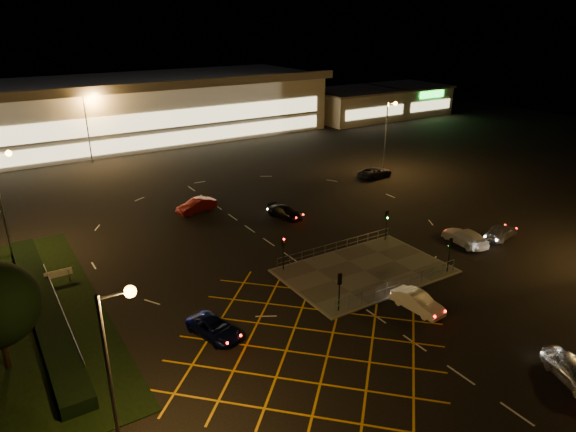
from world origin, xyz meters
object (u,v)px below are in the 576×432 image
car_queue_white (418,302)px  car_circ_red (197,206)px  car_east_grey (375,172)px  car_approach_white (465,237)px  signal_se (450,248)px  car_far_dkgrey (285,212)px  car_left_blue (214,328)px  car_right_silver (501,232)px  signal_sw (340,284)px  signal_nw (283,246)px  signal_ne (387,219)px  car_near_silver (573,371)px

car_queue_white → car_circ_red: (-6.02, 28.67, 0.07)m
car_east_grey → car_approach_white: 22.94m
signal_se → car_approach_white: 7.20m
car_far_dkgrey → car_left_blue: bearing=-151.9°
car_queue_white → signal_se: bearing=19.6°
signal_se → car_approach_white: (6.19, 3.32, -1.62)m
car_right_silver → car_circ_red: 32.87m
car_far_dkgrey → car_east_grey: (18.70, 6.23, 0.08)m
signal_sw → signal_nw: same height
signal_ne → car_queue_white: (-6.73, -10.99, -1.65)m
car_east_grey → car_far_dkgrey: bearing=104.0°
signal_se → car_near_silver: (-4.66, -14.02, -1.61)m
car_far_dkgrey → car_approach_white: size_ratio=0.85×
car_near_silver → car_circ_red: bearing=123.0°
car_near_silver → car_circ_red: car_circ_red is taller
signal_sw → signal_se: 12.00m
signal_nw → car_right_silver: 23.09m
signal_nw → car_near_silver: size_ratio=0.71×
car_approach_white → car_near_silver: bearing=64.6°
car_circ_red → signal_nw: bearing=-9.1°
car_circ_red → car_approach_white: car_circ_red is taller
car_left_blue → signal_nw: bearing=17.5°
signal_ne → car_near_silver: 22.55m
signal_nw → car_left_blue: signal_nw is taller
car_circ_red → car_approach_white: 29.29m
car_circ_red → signal_ne: bearing=24.3°
car_far_dkgrey → car_circ_red: car_circ_red is taller
car_queue_white → car_left_blue: (-14.57, 5.18, -0.09)m
signal_sw → car_east_grey: size_ratio=0.61×
signal_nw → car_queue_white: bearing=-64.4°
car_east_grey → signal_se: bearing=146.9°
signal_nw → car_east_grey: bearing=33.6°
signal_ne → car_east_grey: bearing=51.3°
signal_sw → car_east_grey: signal_sw is taller
signal_sw → car_east_grey: bearing=-135.7°
car_right_silver → car_east_grey: car_right_silver is taller
car_circ_red → car_east_grey: (26.39, -0.64, -0.06)m
car_near_silver → car_left_blue: car_near_silver is taller
signal_sw → signal_se: same height
signal_ne → car_east_grey: size_ratio=0.61×
signal_ne → car_east_grey: 21.88m
car_approach_white → car_right_silver: bearing=171.7°
signal_se → car_approach_white: size_ratio=0.61×
car_queue_white → car_right_silver: size_ratio=0.98×
signal_sw → car_approach_white: bearing=-169.7°
car_circ_red → car_east_grey: car_circ_red is taller
car_left_blue → car_east_grey: (34.94, 22.84, 0.09)m
car_queue_white → car_approach_white: size_ratio=0.84×
car_near_silver → car_far_dkgrey: bearing=112.2°
signal_ne → car_far_dkgrey: 12.05m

